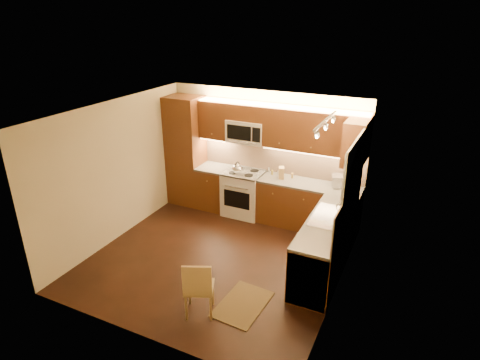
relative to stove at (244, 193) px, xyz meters
The scene contains 37 objects.
floor 1.76m from the stove, 79.85° to the right, with size 4.00×4.00×0.01m, color black.
ceiling 2.66m from the stove, 79.85° to the right, with size 4.00×4.00×0.01m, color beige.
wall_back 0.91m from the stove, 47.29° to the left, with size 4.00×0.01×2.50m, color #C1B58D.
wall_front 3.77m from the stove, 85.33° to the right, with size 4.00×0.01×2.50m, color #C1B58D.
wall_left 2.51m from the stove, 135.42° to the right, with size 0.01×4.00×2.50m, color #C1B58D.
wall_right 2.95m from the stove, 36.06° to the right, with size 0.01×4.00×2.50m, color #C1B58D.
pantry 1.52m from the stove, behind, with size 0.70×0.60×2.30m, color #4D2210.
base_cab_back_left 0.69m from the stove, behind, with size 0.62×0.60×0.86m, color #4D2210.
counter_back_left 0.81m from the stove, behind, with size 0.62×0.60×0.04m, color #373532.
base_cab_back_right 1.34m from the stove, ahead, with size 1.92×0.60×0.86m, color #4D2210.
counter_back_right 1.40m from the stove, ahead, with size 1.92×0.60×0.04m, color #373532.
base_cab_right 2.37m from the stove, 32.52° to the right, with size 0.60×2.00×0.86m, color #4D2210.
counter_right 2.41m from the stove, 32.52° to the right, with size 0.60×2.00×0.04m, color #373532.
dishwasher 2.81m from the stove, 44.64° to the right, with size 0.58×0.60×0.84m, color silver.
backsplash_back 1.03m from the stove, 25.86° to the left, with size 3.30×0.02×0.60m, color tan.
backsplash_right 2.72m from the stove, 29.11° to the right, with size 0.02×2.00×0.60m, color tan.
upper_cab_back_left 1.58m from the stove, 167.74° to the left, with size 0.62×0.35×0.75m, color #4D2210.
upper_cab_back_right 1.95m from the stove, ahead, with size 1.92×0.35×0.75m, color #4D2210.
upper_cab_bridge 1.64m from the stove, 90.00° to the left, with size 0.76×0.35×0.31m, color #4D2210.
upper_cab_right_corner 2.57m from the stove, ahead, with size 0.35×0.50×0.75m, color #4D2210.
stove is the anchor object (origin of this frame).
microwave 1.27m from the stove, 90.00° to the left, with size 0.76×0.38×0.44m, color silver, non-canonical shape.
window_frame 2.79m from the stove, 26.21° to the right, with size 0.03×1.44×1.24m, color silver.
window_blinds 2.77m from the stove, 26.41° to the right, with size 0.02×1.36×1.16m, color silver.
sink 2.35m from the stove, 29.36° to the right, with size 0.52×0.86×0.15m, color silver, non-canonical shape.
faucet 2.52m from the stove, 27.30° to the right, with size 0.20×0.04×0.30m, color silver, non-canonical shape.
track_light_bar 3.01m from the stove, 34.57° to the right, with size 0.04×1.20×0.03m, color silver.
kettle 0.60m from the stove, 125.74° to the right, with size 0.21×0.21×0.24m, color silver, non-canonical shape.
toaster_oven 1.98m from the stove, ahead, with size 0.36×0.27×0.21m, color silver.
knife_block 0.95m from the stove, ahead, with size 0.10×0.16×0.22m, color #9D7B47.
spice_jar_a 0.84m from the stove, 18.78° to the left, with size 0.04×0.04×0.10m, color silver.
spice_jar_b 0.75m from the stove, 15.20° to the left, with size 0.04×0.04×0.09m, color olive.
spice_jar_c 0.71m from the stove, 30.11° to the left, with size 0.04×0.04×0.11m, color silver.
spice_jar_d 1.09m from the stove, ahead, with size 0.04×0.04×0.10m, color olive.
soap_bottle 2.43m from the stove, 19.15° to the right, with size 0.09×0.09×0.20m, color silver.
rug 2.87m from the stove, 65.35° to the right, with size 0.60×0.90×0.01m, color black.
dining_chair 3.04m from the stove, 76.54° to the right, with size 0.38×0.38×0.87m, color #9D7B47, non-canonical shape.
Camera 1 is at (2.83, -5.11, 3.87)m, focal length 30.30 mm.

